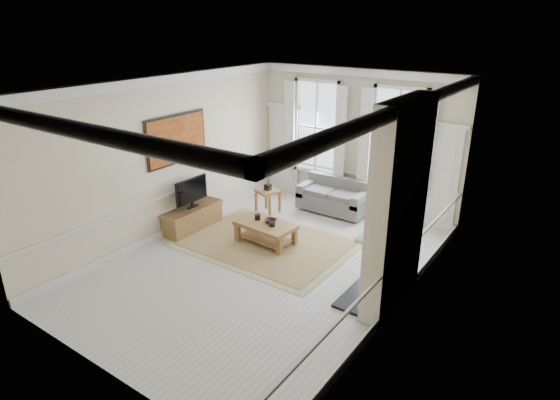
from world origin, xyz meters
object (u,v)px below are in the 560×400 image
Objects in this scene: side_table at (268,194)px; tv_stand at (193,218)px; sofa at (334,198)px.

side_table is 1.91m from tv_stand.
sofa reaches higher than side_table.
sofa is at bearing 39.17° from side_table.
sofa is 1.63m from side_table.
side_table is 0.43× the size of tv_stand.
tv_stand is (-2.11, -2.73, -0.09)m from sofa.
tv_stand is at bearing -116.34° from side_table.
sofa is 2.66× the size of side_table.
side_table is (-1.26, -1.03, 0.14)m from sofa.
tv_stand is (-0.84, -1.70, -0.22)m from side_table.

